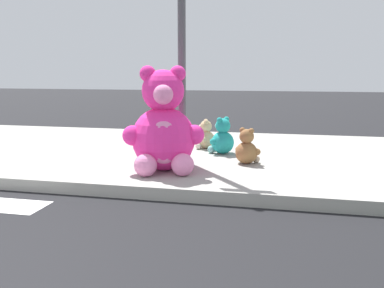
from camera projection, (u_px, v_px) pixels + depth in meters
name	position (u px, v px, depth m)	size (l,w,h in m)	color
sidewalk	(136.00, 153.00, 6.91)	(28.00, 4.40, 0.15)	#9E9B93
sign_pole	(182.00, 39.00, 5.62)	(0.56, 0.11, 3.20)	#4C4C51
plush_pink_large	(163.00, 129.00, 5.28)	(1.00, 0.95, 1.34)	#F22D93
plush_teal	(222.00, 139.00, 6.44)	(0.42, 0.40, 0.58)	teal
plush_tan	(205.00, 137.00, 6.87)	(0.34, 0.37, 0.49)	tan
plush_brown	(247.00, 149.00, 5.74)	(0.36, 0.36, 0.51)	olive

